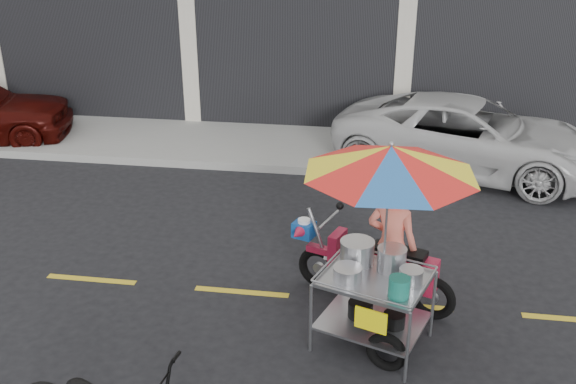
# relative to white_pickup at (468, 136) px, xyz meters

# --- Properties ---
(ground) EXTENTS (90.00, 90.00, 0.00)m
(ground) POSITION_rel_white_pickup_xyz_m (-1.18, -4.70, -0.66)
(ground) COLOR black
(sidewalk) EXTENTS (45.00, 3.00, 0.15)m
(sidewalk) POSITION_rel_white_pickup_xyz_m (-1.18, 0.80, -0.59)
(sidewalk) COLOR gray
(sidewalk) RESTS_ON ground
(centerline) EXTENTS (42.00, 0.10, 0.01)m
(centerline) POSITION_rel_white_pickup_xyz_m (-1.18, -4.70, -0.66)
(centerline) COLOR gold
(centerline) RESTS_ON ground
(white_pickup) EXTENTS (5.20, 3.48, 1.33)m
(white_pickup) POSITION_rel_white_pickup_xyz_m (0.00, 0.00, 0.00)
(white_pickup) COLOR silver
(white_pickup) RESTS_ON ground
(food_vendor_rig) EXTENTS (2.31, 2.37, 2.35)m
(food_vendor_rig) POSITION_rel_white_pickup_xyz_m (-1.46, -5.18, 0.81)
(food_vendor_rig) COLOR black
(food_vendor_rig) RESTS_ON ground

